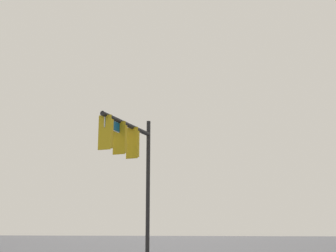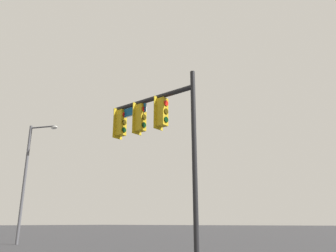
% 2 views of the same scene
% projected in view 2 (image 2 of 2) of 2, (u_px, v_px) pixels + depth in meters
% --- Properties ---
extents(signal_pole_near, '(4.19, 0.62, 6.58)m').
position_uv_depth(signal_pole_near, '(153.00, 123.00, 12.69)').
color(signal_pole_near, black).
rests_on(signal_pole_near, ground_plane).
extents(street_lamp, '(2.03, 0.86, 7.46)m').
position_uv_depth(street_lamp, '(29.00, 173.00, 20.84)').
color(street_lamp, '#4C4C51').
rests_on(street_lamp, ground_plane).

